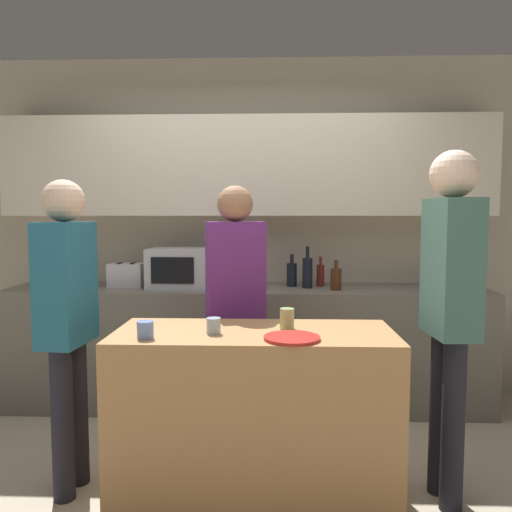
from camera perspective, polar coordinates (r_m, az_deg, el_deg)
name	(u,v)px	position (r m, az deg, el deg)	size (l,w,h in m)	color
ground_plane	(231,508)	(2.78, -2.88, -26.86)	(14.00, 14.00, 0.00)	#BCAD93
back_wall	(248,205)	(4.03, -0.94, 5.87)	(6.40, 0.40, 2.70)	#B2A893
back_counter	(246,346)	(3.89, -1.13, -10.25)	(3.60, 0.62, 0.91)	#6B665B
kitchen_island	(254,418)	(2.62, -0.20, -18.01)	(1.38, 0.57, 0.88)	#B27F4C
microwave	(184,268)	(3.83, -8.23, -1.33)	(0.52, 0.39, 0.30)	#B7BABC
toaster	(126,275)	(3.94, -14.59, -2.14)	(0.26, 0.16, 0.18)	silver
potted_plant	(457,262)	(4.01, 21.98, -0.67)	(0.14, 0.14, 0.39)	brown
bottle_0	(292,274)	(3.86, 4.11, -2.06)	(0.08, 0.08, 0.25)	black
bottle_1	(307,272)	(3.78, 5.90, -1.84)	(0.08, 0.08, 0.31)	black
bottle_2	(320,275)	(3.90, 7.37, -2.14)	(0.06, 0.06, 0.23)	maroon
bottle_3	(336,279)	(3.71, 9.12, -2.56)	(0.08, 0.08, 0.22)	#472814
plate_on_island	(292,338)	(2.32, 4.13, -9.33)	(0.26, 0.26, 0.01)	red
cup_0	(145,330)	(2.38, -12.53, -8.25)	(0.08, 0.08, 0.08)	#7590D4
cup_1	(214,326)	(2.43, -4.87, -7.96)	(0.07, 0.07, 0.08)	#A3B8D3
cup_2	(287,319)	(2.52, 3.56, -7.16)	(0.07, 0.07, 0.10)	#A6BC76
person_left	(67,310)	(2.75, -20.81, -5.74)	(0.22, 0.35, 1.63)	black
person_center	(450,294)	(2.65, 21.33, -4.09)	(0.23, 0.35, 1.77)	black
person_right	(235,296)	(3.01, -2.37, -4.64)	(0.38, 0.27, 1.63)	black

